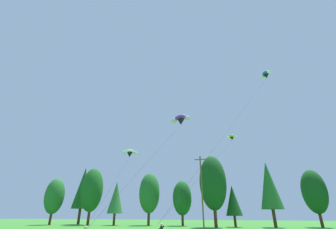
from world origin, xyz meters
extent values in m
cylinder|color=#472D19|center=(-36.66, 56.61, 1.42)|extent=(0.58, 0.58, 2.83)
ellipsoid|color=#236628|center=(-36.66, 56.61, 6.87)|extent=(4.85, 4.85, 8.87)
cylinder|color=#472D19|center=(-31.38, 60.92, 1.92)|extent=(0.67, 0.67, 3.84)
cone|color=#19561E|center=(-31.38, 60.92, 9.30)|extent=(4.85, 4.85, 10.92)
cylinder|color=#472D19|center=(-26.35, 57.53, 1.71)|extent=(0.64, 0.64, 3.42)
ellipsoid|color=#19561E|center=(-26.35, 57.53, 8.28)|extent=(5.48, 5.48, 10.69)
cylinder|color=#472D19|center=(-19.60, 57.96, 1.31)|extent=(0.56, 0.56, 2.61)
cone|color=#2D7033|center=(-19.60, 57.96, 6.33)|extent=(3.81, 3.81, 7.43)
cylinder|color=#472D19|center=(-11.57, 60.04, 1.53)|extent=(0.60, 0.60, 3.05)
ellipsoid|color=#236628|center=(-11.57, 60.04, 7.40)|extent=(5.09, 5.09, 9.56)
cylinder|color=#472D19|center=(-3.31, 60.34, 1.26)|extent=(0.55, 0.55, 2.51)
ellipsoid|color=#19561E|center=(-3.31, 60.34, 6.08)|extent=(4.50, 4.50, 7.86)
cylinder|color=#472D19|center=(4.65, 55.04, 1.82)|extent=(0.66, 0.66, 3.64)
ellipsoid|color=#144719|center=(4.65, 55.04, 8.81)|extent=(5.72, 5.72, 11.38)
cylinder|color=#472D19|center=(8.46, 57.12, 1.07)|extent=(0.52, 0.52, 2.14)
cone|color=#144719|center=(8.46, 57.12, 5.20)|extent=(3.41, 3.41, 6.10)
cylinder|color=#472D19|center=(16.18, 57.53, 1.69)|extent=(0.63, 0.63, 3.38)
cone|color=#236628|center=(16.18, 57.53, 8.20)|extent=(4.46, 4.46, 9.63)
cylinder|color=#472D19|center=(25.35, 60.51, 1.43)|extent=(0.58, 0.58, 2.87)
ellipsoid|color=#144719|center=(25.35, 60.51, 6.94)|extent=(4.89, 4.89, 8.97)
cylinder|color=brown|center=(3.25, 46.41, 6.30)|extent=(0.26, 0.26, 12.61)
cube|color=brown|center=(3.25, 46.41, 12.01)|extent=(2.20, 0.14, 0.14)
sphere|color=tan|center=(-2.19, 19.67, 1.58)|extent=(0.22, 0.22, 0.22)
sphere|color=tan|center=(1.73, 26.22, 1.58)|extent=(0.22, 0.22, 0.22)
cylinder|color=black|center=(1.82, 26.00, 1.30)|extent=(0.52, 0.29, 0.35)
cylinder|color=black|center=(1.63, 26.44, 1.30)|extent=(0.52, 0.29, 0.35)
ellipsoid|color=purple|center=(2.30, 33.56, 15.54)|extent=(1.98, 1.43, 0.93)
ellipsoid|color=silver|center=(3.38, 33.28, 15.23)|extent=(0.98, 1.06, 1.07)
ellipsoid|color=silver|center=(1.22, 33.83, 15.23)|extent=(1.16, 1.05, 1.07)
cone|color=black|center=(2.32, 33.64, 14.85)|extent=(1.22, 1.22, 0.86)
cylinder|color=black|center=(-0.02, 26.68, 7.81)|extent=(4.70, 13.94, 13.24)
ellipsoid|color=#93D633|center=(9.49, 45.72, 15.86)|extent=(1.24, 0.98, 0.67)
ellipsoid|color=white|center=(10.19, 45.62, 15.66)|extent=(0.65, 0.78, 0.74)
ellipsoid|color=white|center=(8.79, 45.83, 15.66)|extent=(0.78, 0.77, 0.74)
cone|color=black|center=(9.50, 45.80, 15.43)|extent=(0.72, 0.72, 0.54)
cylinder|color=black|center=(5.46, 35.94, 8.39)|extent=(8.11, 19.73, 13.54)
ellipsoid|color=white|center=(-7.11, 37.21, 12.01)|extent=(1.80, 1.66, 0.69)
ellipsoid|color=silver|center=(-6.32, 37.75, 11.74)|extent=(1.08, 1.10, 0.84)
ellipsoid|color=silver|center=(-7.89, 36.67, 11.74)|extent=(1.07, 1.04, 0.84)
cone|color=black|center=(-7.16, 37.28, 11.43)|extent=(1.19, 1.19, 0.73)
cylinder|color=black|center=(-4.76, 28.50, 6.13)|extent=(4.81, 17.57, 9.88)
ellipsoid|color=blue|center=(16.53, 41.32, 25.74)|extent=(1.60, 1.78, 0.85)
ellipsoid|color=white|center=(16.97, 40.51, 25.48)|extent=(1.07, 1.05, 0.95)
ellipsoid|color=white|center=(16.09, 42.14, 25.48)|extent=(1.10, 0.97, 0.95)
cone|color=black|center=(16.61, 41.37, 25.17)|extent=(1.13, 1.13, 0.71)
cylinder|color=black|center=(9.01, 33.72, 13.22)|extent=(15.22, 15.31, 23.20)
camera|label=1|loc=(8.59, 3.09, 2.48)|focal=24.46mm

